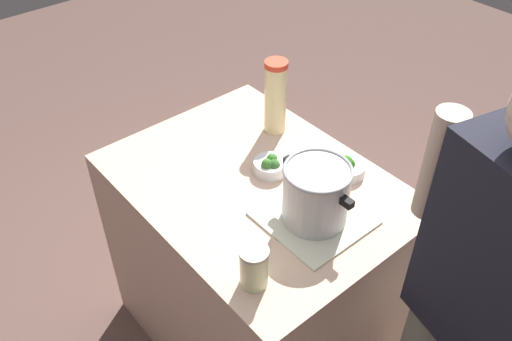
{
  "coord_description": "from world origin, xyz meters",
  "views": [
    {
      "loc": [
        1.08,
        -0.91,
        2.14
      ],
      "look_at": [
        0.0,
        0.0,
        0.95
      ],
      "focal_mm": 38.14,
      "sensor_mm": 36.0,
      "label": 1
    }
  ],
  "objects_px": {
    "broccoli_bowl_front": "(346,167)",
    "broccoli_bowl_center": "(270,166)",
    "cooking_pot": "(316,193)",
    "lemonade_pitcher": "(275,97)",
    "person_cook": "(474,320)",
    "mason_jar": "(254,267)"
  },
  "relations": [
    {
      "from": "broccoli_bowl_front",
      "to": "cooking_pot",
      "type": "bearing_deg",
      "value": -69.99
    },
    {
      "from": "broccoli_bowl_front",
      "to": "person_cook",
      "type": "height_order",
      "value": "person_cook"
    },
    {
      "from": "broccoli_bowl_front",
      "to": "person_cook",
      "type": "distance_m",
      "value": 0.67
    },
    {
      "from": "cooking_pot",
      "to": "broccoli_bowl_front",
      "type": "bearing_deg",
      "value": 110.01
    },
    {
      "from": "broccoli_bowl_center",
      "to": "person_cook",
      "type": "bearing_deg",
      "value": -0.45
    },
    {
      "from": "broccoli_bowl_front",
      "to": "lemonade_pitcher",
      "type": "bearing_deg",
      "value": -177.15
    },
    {
      "from": "cooking_pot",
      "to": "broccoli_bowl_front",
      "type": "distance_m",
      "value": 0.28
    },
    {
      "from": "lemonade_pitcher",
      "to": "person_cook",
      "type": "xyz_separation_m",
      "value": [
        1.0,
        -0.19,
        -0.12
      ]
    },
    {
      "from": "mason_jar",
      "to": "broccoli_bowl_front",
      "type": "bearing_deg",
      "value": 106.23
    },
    {
      "from": "broccoli_bowl_front",
      "to": "broccoli_bowl_center",
      "type": "bearing_deg",
      "value": -130.88
    },
    {
      "from": "cooking_pot",
      "to": "broccoli_bowl_center",
      "type": "bearing_deg",
      "value": 169.88
    },
    {
      "from": "broccoli_bowl_center",
      "to": "lemonade_pitcher",
      "type": "bearing_deg",
      "value": 135.07
    },
    {
      "from": "cooking_pot",
      "to": "broccoli_bowl_front",
      "type": "relative_size",
      "value": 2.09
    },
    {
      "from": "broccoli_bowl_front",
      "to": "broccoli_bowl_center",
      "type": "xyz_separation_m",
      "value": [
        -0.17,
        -0.2,
        0.0
      ]
    },
    {
      "from": "lemonade_pitcher",
      "to": "mason_jar",
      "type": "height_order",
      "value": "lemonade_pitcher"
    },
    {
      "from": "lemonade_pitcher",
      "to": "broccoli_bowl_front",
      "type": "xyz_separation_m",
      "value": [
        0.36,
        0.02,
        -0.12
      ]
    },
    {
      "from": "mason_jar",
      "to": "broccoli_bowl_front",
      "type": "height_order",
      "value": "mason_jar"
    },
    {
      "from": "mason_jar",
      "to": "broccoli_bowl_center",
      "type": "height_order",
      "value": "mason_jar"
    },
    {
      "from": "mason_jar",
      "to": "broccoli_bowl_center",
      "type": "xyz_separation_m",
      "value": [
        -0.34,
        0.36,
        -0.04
      ]
    },
    {
      "from": "cooking_pot",
      "to": "broccoli_bowl_center",
      "type": "relative_size",
      "value": 2.39
    },
    {
      "from": "cooking_pot",
      "to": "lemonade_pitcher",
      "type": "xyz_separation_m",
      "value": [
        -0.45,
        0.23,
        0.04
      ]
    },
    {
      "from": "person_cook",
      "to": "lemonade_pitcher",
      "type": "bearing_deg",
      "value": 169.28
    }
  ]
}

